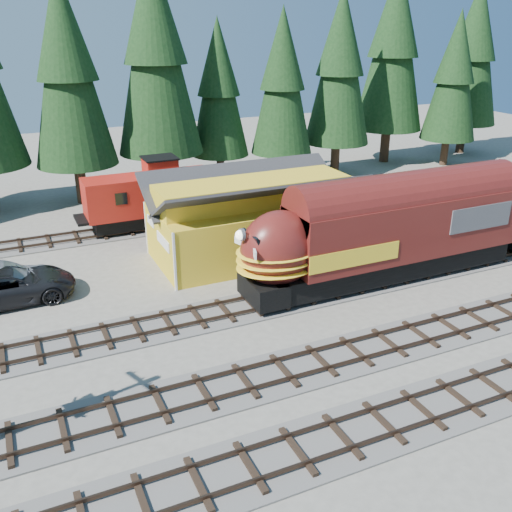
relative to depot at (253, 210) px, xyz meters
name	(u,v)px	position (x,y,z in m)	size (l,w,h in m)	color
ground	(343,331)	(0.00, -10.50, -2.96)	(120.00, 120.00, 0.00)	#6B665B
track_siding	(447,265)	(10.00, -6.50, -2.90)	(68.00, 3.20, 0.33)	#4C4947
track_spur	(73,239)	(-10.00, 7.50, -2.90)	(32.00, 3.20, 0.33)	#4C4947
depot	(253,210)	(0.00, 0.00, 0.00)	(12.80, 7.00, 5.30)	gold
conifer_backdrop	(244,66)	(5.58, 14.19, 7.30)	(81.76, 23.95, 16.76)	black
locomotive	(377,237)	(4.59, -6.50, -0.24)	(17.29, 3.44, 4.70)	black
caboose	(150,197)	(-4.51, 7.50, -0.63)	(8.88, 2.58, 4.62)	black
pickup_truck_a	(10,286)	(-14.29, -0.64, -2.04)	(3.05, 6.62, 1.84)	black
pickup_truck_b	(0,280)	(-14.74, 0.31, -2.01)	(2.66, 6.55, 1.90)	#AAACB1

